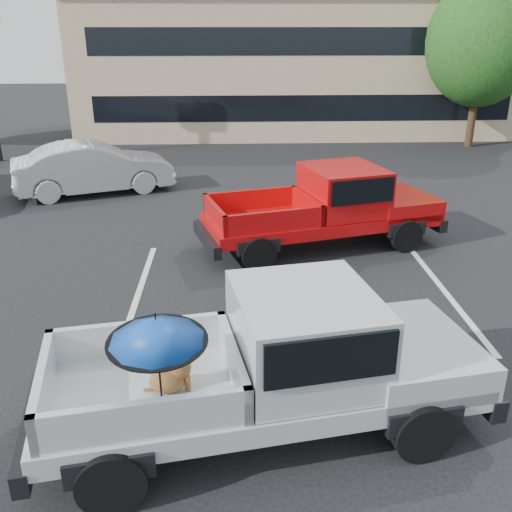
# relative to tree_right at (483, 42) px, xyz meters

# --- Properties ---
(ground) EXTENTS (90.00, 90.00, 0.00)m
(ground) POSITION_rel_tree_right_xyz_m (-9.00, -16.00, -4.21)
(ground) COLOR black
(ground) RESTS_ON ground
(stripe_left) EXTENTS (0.12, 5.00, 0.01)m
(stripe_left) POSITION_rel_tree_right_xyz_m (-12.00, -14.00, -4.21)
(stripe_left) COLOR silver
(stripe_left) RESTS_ON ground
(stripe_right) EXTENTS (0.12, 5.00, 0.01)m
(stripe_right) POSITION_rel_tree_right_xyz_m (-6.00, -14.00, -4.21)
(stripe_right) COLOR silver
(stripe_right) RESTS_ON ground
(motel_building) EXTENTS (20.40, 8.40, 6.30)m
(motel_building) POSITION_rel_tree_right_xyz_m (-7.00, 4.99, -1.00)
(motel_building) COLOR #CDAE88
(motel_building) RESTS_ON ground
(tree_right) EXTENTS (4.46, 4.46, 6.78)m
(tree_right) POSITION_rel_tree_right_xyz_m (0.00, 0.00, 0.00)
(tree_right) COLOR #332114
(tree_right) RESTS_ON ground
(tree_back) EXTENTS (4.68, 4.68, 7.11)m
(tree_back) POSITION_rel_tree_right_xyz_m (-3.00, 8.00, 0.20)
(tree_back) COLOR #332114
(tree_back) RESTS_ON ground
(silver_pickup) EXTENTS (5.95, 2.94, 2.06)m
(silver_pickup) POSITION_rel_tree_right_xyz_m (-9.50, -17.96, -3.16)
(silver_pickup) COLOR black
(silver_pickup) RESTS_ON ground
(red_pickup) EXTENTS (5.93, 3.38, 1.85)m
(red_pickup) POSITION_rel_tree_right_xyz_m (-7.74, -11.40, -3.20)
(red_pickup) COLOR black
(red_pickup) RESTS_ON ground
(silver_sedan) EXTENTS (5.01, 3.16, 1.56)m
(silver_sedan) POSITION_rel_tree_right_xyz_m (-14.37, -6.63, -3.43)
(silver_sedan) COLOR silver
(silver_sedan) RESTS_ON ground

